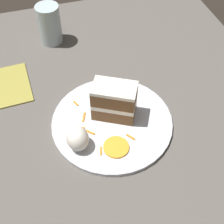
{
  "coord_description": "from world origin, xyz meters",
  "views": [
    {
      "loc": [
        0.46,
        -0.08,
        0.6
      ],
      "look_at": [
        0.04,
        0.05,
        0.07
      ],
      "focal_mm": 50.0,
      "sensor_mm": 36.0,
      "label": 1
    }
  ],
  "objects": [
    {
      "name": "cake_slice",
      "position": [
        0.02,
        0.06,
        0.08
      ],
      "size": [
        0.09,
        0.11,
        0.09
      ],
      "rotation": [
        0.0,
        0.0,
        2.65
      ],
      "color": "brown",
      "rests_on": "plate"
    },
    {
      "name": "plate",
      "position": [
        0.04,
        0.05,
        0.03
      ],
      "size": [
        0.28,
        0.28,
        0.01
      ],
      "primitive_type": "cylinder",
      "color": "silver",
      "rests_on": "dining_table"
    },
    {
      "name": "dining_table",
      "position": [
        0.0,
        0.0,
        0.01
      ],
      "size": [
        0.99,
        0.98,
        0.02
      ],
      "primitive_type": "cube",
      "color": "#56514C",
      "rests_on": "ground"
    },
    {
      "name": "orange_garnish",
      "position": [
        0.11,
        0.03,
        0.04
      ],
      "size": [
        0.06,
        0.06,
        0.0
      ],
      "primitive_type": "cylinder",
      "color": "orange",
      "rests_on": "plate"
    },
    {
      "name": "cream_dollop",
      "position": [
        0.09,
        -0.04,
        0.06
      ],
      "size": [
        0.05,
        0.05,
        0.05
      ],
      "primitive_type": "ellipsoid",
      "color": "white",
      "rests_on": "plate"
    },
    {
      "name": "ground_plane",
      "position": [
        0.0,
        0.0,
        0.0
      ],
      "size": [
        6.0,
        6.0,
        0.0
      ],
      "primitive_type": "plane",
      "color": "black",
      "rests_on": "ground"
    },
    {
      "name": "carrot_shreds_scatter",
      "position": [
        0.05,
        0.0,
        0.04
      ],
      "size": [
        0.17,
        0.11,
        0.0
      ],
      "color": "orange",
      "rests_on": "plate"
    },
    {
      "name": "drinking_glass",
      "position": [
        -0.3,
        -0.03,
        0.07
      ],
      "size": [
        0.07,
        0.07,
        0.11
      ],
      "color": "silver",
      "rests_on": "dining_table"
    }
  ]
}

